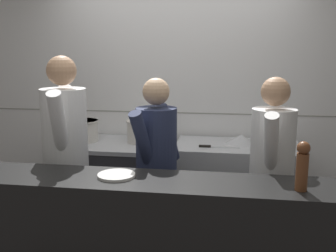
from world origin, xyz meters
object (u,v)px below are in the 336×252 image
pepper_mill (302,165)px  chef_head_cook (66,154)px  stock_pot (82,130)px  chef_sous (157,167)px  chefs_knife (216,147)px  mixing_bowl_steel (241,139)px  sauce_pot (142,131)px  oven_range (115,185)px  chef_line (271,172)px  plated_dish_main (116,175)px

pepper_mill → chef_head_cook: size_ratio=0.17×
stock_pot → chef_sous: size_ratio=0.21×
stock_pot → chefs_knife: (1.33, -0.15, -0.08)m
mixing_bowl_steel → chef_sous: 1.03m
sauce_pot → chef_head_cook: chef_head_cook is taller
chefs_knife → oven_range: bearing=172.5°
stock_pot → mixing_bowl_steel: 1.57m
stock_pot → chef_head_cook: chef_head_cook is taller
mixing_bowl_steel → chef_line: (0.20, -0.80, -0.06)m
mixing_bowl_steel → chef_sous: size_ratio=0.19×
chef_sous → sauce_pot: bearing=130.7°
stock_pot → chef_line: 1.93m
chef_head_cook → chef_sous: size_ratio=1.11×
oven_range → chef_line: chef_line is taller
sauce_pot → chef_sous: chef_sous is taller
chef_line → stock_pot: bearing=166.6°
sauce_pot → chef_line: 1.42m
oven_range → mixing_bowl_steel: bearing=2.9°
mixing_bowl_steel → chef_line: 0.83m
chef_head_cook → chef_sous: (0.73, 0.06, -0.09)m
plated_dish_main → chef_head_cook: 0.79m
mixing_bowl_steel → chef_head_cook: bearing=-149.7°
sauce_pot → chef_line: bearing=-33.9°
stock_pot → chef_sous: (0.89, -0.72, -0.12)m
chef_line → chef_sous: bearing=-172.3°
chefs_knife → pepper_mill: size_ratio=1.28×
pepper_mill → chef_head_cook: bearing=160.3°
pepper_mill → oven_range: bearing=138.4°
mixing_bowl_steel → plated_dish_main: bearing=-121.6°
oven_range → chefs_knife: (1.01, -0.13, 0.48)m
sauce_pot → mixing_bowl_steel: size_ratio=1.01×
chefs_knife → pepper_mill: pepper_mill is taller
chefs_knife → pepper_mill: bearing=-66.5°
mixing_bowl_steel → chefs_knife: size_ratio=0.79×
chefs_knife → chef_head_cook: size_ratio=0.21×
oven_range → chef_line: (1.45, -0.73, 0.45)m
sauce_pot → mixing_bowl_steel: sauce_pot is taller
mixing_bowl_steel → pepper_mill: (0.30, -1.44, 0.18)m
plated_dish_main → pepper_mill: pepper_mill is taller
chef_head_cook → chef_sous: 0.74m
oven_range → chefs_knife: chefs_knife is taller
stock_pot → plated_dish_main: stock_pot is taller
sauce_pot → chef_head_cook: 0.93m
mixing_bowl_steel → chefs_knife: (-0.24, -0.20, -0.04)m
stock_pot → chef_sous: bearing=-39.1°
chef_sous → chef_line: chef_line is taller
pepper_mill → chef_head_cook: (-1.72, 0.61, -0.17)m
sauce_pot → chef_head_cook: (-0.44, -0.82, -0.03)m
chefs_knife → plated_dish_main: (-0.60, -1.16, 0.08)m
sauce_pot → plated_dish_main: (0.14, -1.35, -0.01)m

